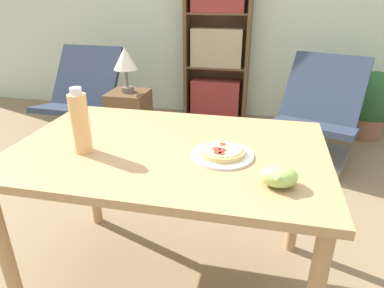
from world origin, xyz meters
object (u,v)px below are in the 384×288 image
(bookshelf, at_px, (217,45))
(potted_plant_floor, at_px, (372,103))
(side_table, at_px, (130,121))
(lounge_chair_near, at_px, (82,112))
(grape_bunch, at_px, (279,176))
(drink_bottle, at_px, (80,122))
(lounge_chair_far, at_px, (315,129))
(table_lamp, at_px, (125,61))
(pizza_on_plate, at_px, (222,153))

(bookshelf, xyz_separation_m, potted_plant_floor, (1.61, -0.29, -0.47))
(side_table, height_order, potted_plant_floor, potted_plant_floor)
(lounge_chair_near, bearing_deg, grape_bunch, -43.40)
(grape_bunch, relative_size, bookshelf, 0.07)
(grape_bunch, height_order, drink_bottle, drink_bottle)
(potted_plant_floor, bearing_deg, lounge_chair_far, -132.95)
(lounge_chair_near, distance_m, bookshelf, 1.62)
(drink_bottle, relative_size, potted_plant_floor, 0.41)
(drink_bottle, xyz_separation_m, table_lamp, (-0.47, 1.60, -0.07))
(pizza_on_plate, height_order, lounge_chair_far, lounge_chair_far)
(grape_bunch, xyz_separation_m, drink_bottle, (-0.80, 0.11, 0.09))
(grape_bunch, distance_m, potted_plant_floor, 2.73)
(bookshelf, bearing_deg, grape_bunch, -77.37)
(table_lamp, bearing_deg, pizza_on_plate, -55.62)
(grape_bunch, height_order, side_table, grape_bunch)
(drink_bottle, xyz_separation_m, lounge_chair_near, (-1.02, 1.73, -0.62))
(pizza_on_plate, relative_size, bookshelf, 0.15)
(potted_plant_floor, bearing_deg, grape_bunch, -111.53)
(drink_bottle, distance_m, lounge_chair_far, 2.20)
(lounge_chair_near, relative_size, lounge_chair_far, 0.94)
(side_table, distance_m, table_lamp, 0.56)
(grape_bunch, bearing_deg, bookshelf, 102.63)
(pizza_on_plate, bearing_deg, side_table, 124.38)
(bookshelf, distance_m, table_lamp, 1.25)
(pizza_on_plate, relative_size, drink_bottle, 0.93)
(table_lamp, bearing_deg, potted_plant_floor, 19.27)
(side_table, distance_m, potted_plant_floor, 2.39)
(lounge_chair_near, bearing_deg, bookshelf, 40.66)
(bookshelf, bearing_deg, potted_plant_floor, -10.22)
(lounge_chair_near, xyz_separation_m, side_table, (0.55, -0.12, -0.01))
(grape_bunch, bearing_deg, drink_bottle, 172.02)
(grape_bunch, relative_size, lounge_chair_far, 0.14)
(lounge_chair_far, bearing_deg, pizza_on_plate, -90.72)
(grape_bunch, distance_m, drink_bottle, 0.81)
(bookshelf, xyz_separation_m, table_lamp, (-0.64, -1.08, 0.01))
(table_lamp, bearing_deg, drink_bottle, -73.74)
(bookshelf, xyz_separation_m, side_table, (-0.64, -1.08, -0.55))
(lounge_chair_near, bearing_deg, side_table, -10.74)
(side_table, bearing_deg, bookshelf, 59.37)
(grape_bunch, bearing_deg, lounge_chair_far, 78.21)
(lounge_chair_near, relative_size, side_table, 1.57)
(side_table, bearing_deg, table_lamp, 180.00)
(table_lamp, bearing_deg, lounge_chair_near, 167.30)
(pizza_on_plate, xyz_separation_m, lounge_chair_near, (-1.60, 1.65, -0.50))
(potted_plant_floor, bearing_deg, table_lamp, -160.73)
(drink_bottle, height_order, side_table, drink_bottle)
(bookshelf, relative_size, potted_plant_floor, 2.58)
(table_lamp, bearing_deg, bookshelf, 59.37)
(lounge_chair_far, distance_m, potted_plant_floor, 0.88)
(lounge_chair_far, relative_size, bookshelf, 0.53)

